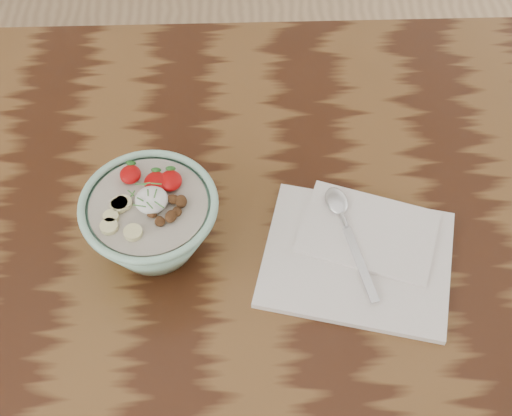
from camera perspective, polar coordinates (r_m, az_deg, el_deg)
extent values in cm
cube|color=#371B0D|center=(104.22, -6.34, -2.49)|extent=(160.00, 90.00, 4.00)
cylinder|color=#98CCB1|center=(101.07, -7.98, -2.85)|extent=(8.06, 8.06, 1.15)
torus|color=#98CCB1|center=(93.38, -8.63, 0.28)|extent=(18.32, 18.32, 1.06)
cylinder|color=beige|center=(93.85, -8.58, 0.08)|extent=(15.54, 15.54, 0.96)
ellipsoid|color=white|center=(92.82, -8.36, 0.64)|extent=(4.34, 4.34, 2.38)
ellipsoid|color=#A90708|center=(94.39, -6.86, 2.18)|extent=(3.08, 3.39, 1.69)
cone|color=#286623|center=(95.01, -6.85, 2.95)|extent=(1.40, 1.03, 1.52)
ellipsoid|color=#A90708|center=(94.47, -8.03, 2.04)|extent=(3.10, 3.41, 1.71)
cone|color=#286623|center=(95.09, -8.01, 2.82)|extent=(1.40, 1.03, 1.52)
ellipsoid|color=#A90708|center=(95.91, -10.02, 2.66)|extent=(2.83, 3.11, 1.56)
cone|color=#286623|center=(96.47, -9.99, 3.36)|extent=(1.40, 1.03, 1.52)
cylinder|color=beige|center=(92.70, -11.54, -0.70)|extent=(2.02, 2.02, 0.70)
cylinder|color=beige|center=(91.88, -11.68, -1.46)|extent=(2.31, 2.31, 0.70)
cylinder|color=beige|center=(90.80, -9.81, -1.94)|extent=(2.40, 2.40, 0.70)
cylinder|color=beige|center=(93.69, -10.55, 0.41)|extent=(2.23, 2.23, 0.70)
cylinder|color=beige|center=(93.53, -10.93, 0.18)|extent=(2.19, 2.19, 0.70)
cylinder|color=beige|center=(93.67, -10.85, 0.32)|extent=(2.22, 2.22, 0.70)
ellipsoid|color=#4D2C16|center=(91.18, -6.83, -0.67)|extent=(1.90, 2.21, 1.07)
ellipsoid|color=#4D2C16|center=(91.72, -6.34, -0.28)|extent=(1.51, 1.68, 1.02)
ellipsoid|color=#4D2C16|center=(91.90, -8.33, -0.52)|extent=(1.53, 1.22, 0.74)
ellipsoid|color=#4D2C16|center=(91.07, -7.69, -1.09)|extent=(1.91, 1.95, 0.79)
ellipsoid|color=#4D2C16|center=(91.76, -6.41, -0.35)|extent=(1.45, 1.55, 0.81)
ellipsoid|color=#4D2C16|center=(91.37, -7.75, -0.96)|extent=(1.53, 1.56, 0.91)
ellipsoid|color=#4D2C16|center=(92.78, -6.62, 0.69)|extent=(2.18, 1.97, 1.05)
ellipsoid|color=#4D2C16|center=(92.42, -6.01, 0.53)|extent=(1.69, 2.03, 1.42)
cylinder|color=#407933|center=(90.90, -8.50, 0.22)|extent=(0.94, 1.17, 0.23)
cylinder|color=#407933|center=(92.86, -7.99, 1.94)|extent=(1.41, 0.39, 0.23)
cylinder|color=#407933|center=(93.10, -9.21, 1.88)|extent=(1.47, 0.41, 0.23)
cylinder|color=#407933|center=(91.65, -9.25, 0.69)|extent=(0.94, 0.73, 0.22)
cylinder|color=#407933|center=(92.34, -9.83, 1.13)|extent=(0.63, 0.99, 0.22)
cylinder|color=#407933|center=(91.06, -9.31, 0.18)|extent=(1.71, 0.56, 0.24)
cylinder|color=#407933|center=(93.08, -8.82, 1.95)|extent=(1.23, 0.39, 0.22)
cylinder|color=#407933|center=(90.80, -7.76, 0.27)|extent=(1.30, 1.16, 0.23)
cylinder|color=#407933|center=(91.92, -8.05, 1.16)|extent=(0.44, 1.41, 0.23)
cylinder|color=#407933|center=(92.13, -8.64, 1.22)|extent=(0.29, 1.10, 0.22)
cylinder|color=#407933|center=(92.46, -9.98, 1.20)|extent=(0.98, 1.03, 0.22)
cube|color=white|center=(99.86, 8.08, -4.04)|extent=(29.72, 26.14, 0.98)
cube|color=white|center=(101.61, 8.98, -1.89)|extent=(21.87, 18.35, 0.59)
cube|color=silver|center=(98.00, 8.35, -4.44)|extent=(3.73, 12.15, 0.37)
cylinder|color=silver|center=(101.62, 6.97, -0.81)|extent=(1.40, 3.26, 0.74)
ellipsoid|color=silver|center=(103.13, 6.46, 0.58)|extent=(4.20, 5.44, 1.01)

